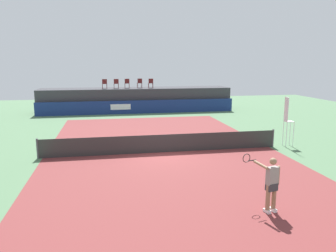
# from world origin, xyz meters

# --- Properties ---
(ground_plane) EXTENTS (48.00, 48.00, 0.00)m
(ground_plane) POSITION_xyz_m (0.00, 3.00, 0.00)
(ground_plane) COLOR #4C704C
(court_inner) EXTENTS (12.00, 22.00, 0.00)m
(court_inner) POSITION_xyz_m (0.00, 0.00, 0.00)
(court_inner) COLOR maroon
(court_inner) RESTS_ON ground
(sponsor_wall) EXTENTS (18.00, 0.22, 1.20)m
(sponsor_wall) POSITION_xyz_m (-0.01, 13.50, 0.60)
(sponsor_wall) COLOR navy
(sponsor_wall) RESTS_ON ground
(spectator_platform) EXTENTS (18.00, 2.80, 2.20)m
(spectator_platform) POSITION_xyz_m (0.00, 15.30, 1.10)
(spectator_platform) COLOR #38383D
(spectator_platform) RESTS_ON ground
(spectator_chair_far_left) EXTENTS (0.46, 0.46, 0.89)m
(spectator_chair_far_left) POSITION_xyz_m (-2.95, 14.97, 2.69)
(spectator_chair_far_left) COLOR #561919
(spectator_chair_far_left) RESTS_ON spectator_platform
(spectator_chair_left) EXTENTS (0.45, 0.45, 0.89)m
(spectator_chair_left) POSITION_xyz_m (-1.88, 15.05, 2.69)
(spectator_chair_left) COLOR #561919
(spectator_chair_left) RESTS_ON spectator_platform
(spectator_chair_center) EXTENTS (0.45, 0.45, 0.89)m
(spectator_chair_center) POSITION_xyz_m (-0.85, 15.25, 2.69)
(spectator_chair_center) COLOR #561919
(spectator_chair_center) RESTS_ON spectator_platform
(spectator_chair_right) EXTENTS (0.47, 0.47, 0.89)m
(spectator_chair_right) POSITION_xyz_m (0.37, 15.47, 2.69)
(spectator_chair_right) COLOR #561919
(spectator_chair_right) RESTS_ON spectator_platform
(spectator_chair_far_right) EXTENTS (0.45, 0.45, 0.89)m
(spectator_chair_far_right) POSITION_xyz_m (1.41, 15.16, 2.69)
(spectator_chair_far_right) COLOR #561919
(spectator_chair_far_right) RESTS_ON spectator_platform
(umpire_chair) EXTENTS (0.47, 0.47, 2.76)m
(umpire_chair) POSITION_xyz_m (7.00, 0.01, 1.59)
(umpire_chair) COLOR white
(umpire_chair) RESTS_ON ground
(tennis_net) EXTENTS (12.40, 0.02, 0.95)m
(tennis_net) POSITION_xyz_m (0.00, 0.00, 0.47)
(tennis_net) COLOR #2D2D2D
(tennis_net) RESTS_ON ground
(net_post_near) EXTENTS (0.10, 0.10, 1.00)m
(net_post_near) POSITION_xyz_m (-6.20, 0.00, 0.50)
(net_post_near) COLOR #4C4C51
(net_post_near) RESTS_ON ground
(net_post_far) EXTENTS (0.10, 0.10, 1.00)m
(net_post_far) POSITION_xyz_m (6.20, 0.00, 0.50)
(net_post_far) COLOR #4C4C51
(net_post_far) RESTS_ON ground
(tennis_player) EXTENTS (0.90, 1.11, 1.77)m
(tennis_player) POSITION_xyz_m (2.15, -7.50, 0.96)
(tennis_player) COLOR white
(tennis_player) RESTS_ON court_inner
(tennis_ball) EXTENTS (0.07, 0.07, 0.07)m
(tennis_ball) POSITION_xyz_m (2.24, 3.39, 0.04)
(tennis_ball) COLOR #D8EA33
(tennis_ball) RESTS_ON court_inner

